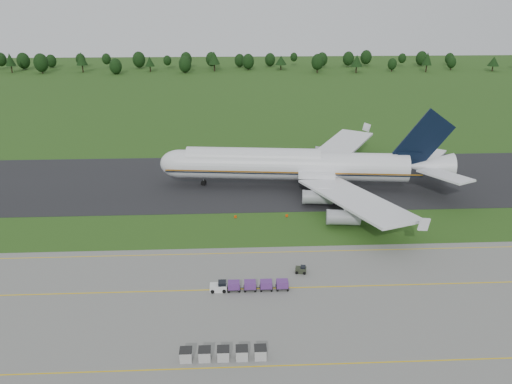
{
  "coord_description": "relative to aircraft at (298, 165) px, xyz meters",
  "views": [
    {
      "loc": [
        -1.59,
        -90.61,
        44.07
      ],
      "look_at": [
        2.84,
        2.0,
        7.24
      ],
      "focal_mm": 35.0,
      "sensor_mm": 36.0,
      "label": 1
    }
  ],
  "objects": [
    {
      "name": "apron",
      "position": [
        -13.93,
        -57.03,
        -5.68
      ],
      "size": [
        300.0,
        52.0,
        0.06
      ],
      "primitive_type": "cube",
      "color": "slate",
      "rests_on": "ground"
    },
    {
      "name": "edge_markers",
      "position": [
        1.07,
        -17.5,
        -5.43
      ],
      "size": [
        33.23,
        0.3,
        0.6
      ],
      "color": "#DB3D06",
      "rests_on": "ground"
    },
    {
      "name": "taxiway",
      "position": [
        -13.93,
        4.97,
        -5.67
      ],
      "size": [
        300.0,
        40.0,
        0.08
      ],
      "primitive_type": "cube",
      "color": "black",
      "rests_on": "ground"
    },
    {
      "name": "apron_markings",
      "position": [
        -13.93,
        -50.01,
        -5.64
      ],
      "size": [
        300.0,
        30.2,
        0.01
      ],
      "color": "#E0B70D",
      "rests_on": "apron"
    },
    {
      "name": "tree_line",
      "position": [
        -9.14,
        197.68,
        0.6
      ],
      "size": [
        528.12,
        22.71,
        11.91
      ],
      "color": "black",
      "rests_on": "ground"
    },
    {
      "name": "uld_row",
      "position": [
        -17.26,
        -61.37,
        -4.84
      ],
      "size": [
        11.22,
        1.62,
        1.6
      ],
      "color": "#B0B0B0",
      "rests_on": "apron"
    },
    {
      "name": "baggage_train",
      "position": [
        -13.5,
        -45.32,
        -4.83
      ],
      "size": [
        12.58,
        1.61,
        1.55
      ],
      "color": "silver",
      "rests_on": "apron"
    },
    {
      "name": "aircraft",
      "position": [
        0.0,
        0.0,
        0.0
      ],
      "size": [
        71.36,
        69.0,
        19.98
      ],
      "color": "white",
      "rests_on": "ground"
    },
    {
      "name": "ground",
      "position": [
        -13.93,
        -23.03,
        -5.71
      ],
      "size": [
        600.0,
        600.0,
        0.0
      ],
      "primitive_type": "plane",
      "color": "#244815",
      "rests_on": "ground"
    },
    {
      "name": "utility_cart",
      "position": [
        -4.41,
        -40.43,
        -5.15
      ],
      "size": [
        2.01,
        1.43,
        1.01
      ],
      "color": "#282D1F",
      "rests_on": "apron"
    }
  ]
}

